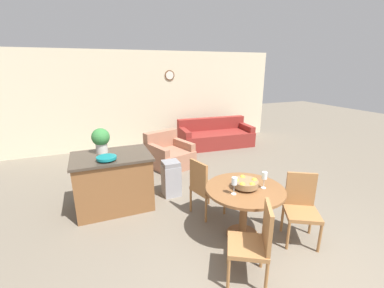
{
  "coord_description": "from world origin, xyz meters",
  "views": [
    {
      "loc": [
        -1.64,
        -1.47,
        2.27
      ],
      "look_at": [
        0.02,
        2.61,
        0.94
      ],
      "focal_mm": 24.0,
      "sensor_mm": 36.0,
      "label": 1
    }
  ],
  "objects": [
    {
      "name": "dining_chair_near_left",
      "position": [
        -0.15,
        0.42,
        0.5
      ],
      "size": [
        0.57,
        0.57,
        0.92
      ],
      "rotation": [
        0.0,
        0.0,
        7.33
      ],
      "color": "#9E6B3D",
      "rests_on": "ground_plane"
    },
    {
      "name": "wall_back",
      "position": [
        0.0,
        5.94,
        1.35
      ],
      "size": [
        8.0,
        0.09,
        2.7
      ],
      "color": "beige",
      "rests_on": "ground_plane"
    },
    {
      "name": "wine_glass_right",
      "position": [
        0.39,
        1.02,
        0.9
      ],
      "size": [
        0.07,
        0.07,
        0.23
      ],
      "color": "silver",
      "rests_on": "dining_table"
    },
    {
      "name": "dining_chair_near_right",
      "position": [
        0.85,
        0.79,
        0.5
      ],
      "size": [
        0.57,
        0.57,
        0.92
      ],
      "rotation": [
        0.0,
        0.0,
        8.9
      ],
      "color": "#9E6B3D",
      "rests_on": "ground_plane"
    },
    {
      "name": "fruit_bowl",
      "position": [
        0.16,
        1.1,
        0.81
      ],
      "size": [
        0.33,
        0.33,
        0.13
      ],
      "color": "olive",
      "rests_on": "dining_table"
    },
    {
      "name": "dining_chair_far_side",
      "position": [
        -0.1,
        1.81,
        0.5
      ],
      "size": [
        0.51,
        0.51,
        0.92
      ],
      "rotation": [
        0.0,
        0.0,
        4.97
      ],
      "color": "#9E6B3D",
      "rests_on": "ground_plane"
    },
    {
      "name": "couch",
      "position": [
        1.76,
        5.09,
        0.28
      ],
      "size": [
        2.17,
        1.08,
        0.78
      ],
      "rotation": [
        0.0,
        0.0,
        -0.06
      ],
      "color": "maroon",
      "rests_on": "ground_plane"
    },
    {
      "name": "potted_plant",
      "position": [
        -1.51,
        2.8,
        1.14
      ],
      "size": [
        0.29,
        0.29,
        0.41
      ],
      "color": "beige",
      "rests_on": "kitchen_island"
    },
    {
      "name": "dining_table",
      "position": [
        0.16,
        1.1,
        0.57
      ],
      "size": [
        1.04,
        1.04,
        0.74
      ],
      "color": "brown",
      "rests_on": "ground_plane"
    },
    {
      "name": "teal_bowl",
      "position": [
        -1.47,
        2.38,
        0.95
      ],
      "size": [
        0.3,
        0.3,
        0.06
      ],
      "color": "#147A7F",
      "rests_on": "kitchen_island"
    },
    {
      "name": "armchair",
      "position": [
        -0.0,
        4.03,
        0.27
      ],
      "size": [
        1.09,
        1.16,
        0.79
      ],
      "rotation": [
        0.0,
        0.0,
        0.31
      ],
      "color": "#A87056",
      "rests_on": "ground_plane"
    },
    {
      "name": "wine_glass_left",
      "position": [
        -0.06,
        1.02,
        0.9
      ],
      "size": [
        0.07,
        0.07,
        0.23
      ],
      "color": "silver",
      "rests_on": "dining_table"
    },
    {
      "name": "kitchen_island",
      "position": [
        -1.39,
        2.6,
        0.46
      ],
      "size": [
        1.23,
        0.87,
        0.91
      ],
      "color": "brown",
      "rests_on": "ground_plane"
    },
    {
      "name": "trash_bin",
      "position": [
        -0.38,
        2.63,
        0.32
      ],
      "size": [
        0.3,
        0.3,
        0.65
      ],
      "color": "#9E9EA3",
      "rests_on": "ground_plane"
    }
  ]
}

